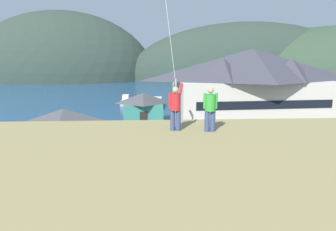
% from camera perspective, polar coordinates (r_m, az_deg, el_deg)
% --- Properties ---
extents(ground_plane, '(600.00, 600.00, 0.00)m').
position_cam_1_polar(ground_plane, '(21.96, 3.96, -14.07)').
color(ground_plane, '#66604C').
extents(parking_lot_pad, '(40.00, 20.00, 0.10)m').
position_cam_1_polar(parking_lot_pad, '(26.51, 2.64, -9.35)').
color(parking_lot_pad, slate).
rests_on(parking_lot_pad, ground).
extents(bay_water, '(360.00, 84.00, 0.03)m').
position_cam_1_polar(bay_water, '(80.27, -1.24, 4.62)').
color(bay_water, navy).
rests_on(bay_water, ground).
extents(far_hill_west_ridge, '(87.00, 59.82, 62.91)m').
position_cam_1_polar(far_hill_west_ridge, '(144.52, -20.31, 6.92)').
color(far_hill_west_ridge, '#2D3D33').
rests_on(far_hill_west_ridge, ground).
extents(far_hill_east_peak, '(114.36, 44.19, 51.98)m').
position_cam_1_polar(far_hill_east_peak, '(136.59, 16.21, 6.95)').
color(far_hill_east_peak, '#2D3D33').
rests_on(far_hill_east_peak, ground).
extents(harbor_lodge, '(24.27, 12.72, 10.95)m').
position_cam_1_polar(harbor_lodge, '(43.46, 16.68, 6.16)').
color(harbor_lodge, beige).
rests_on(harbor_lodge, ground).
extents(storage_shed_near_lot, '(7.69, 5.80, 4.66)m').
position_cam_1_polar(storage_shed_near_lot, '(29.84, -20.28, -2.93)').
color(storage_shed_near_lot, '#474C56').
rests_on(storage_shed_near_lot, ground).
extents(storage_shed_waterside, '(6.25, 5.00, 4.56)m').
position_cam_1_polar(storage_shed_waterside, '(41.98, -5.00, 1.64)').
color(storage_shed_waterside, '#338475').
rests_on(storage_shed_waterside, ground).
extents(wharf_dock, '(3.20, 15.70, 0.70)m').
position_cam_1_polar(wharf_dock, '(55.64, -5.59, 1.92)').
color(wharf_dock, '#70604C').
rests_on(wharf_dock, ground).
extents(moored_boat_wharfside, '(1.98, 5.83, 2.16)m').
position_cam_1_polar(moored_boat_wharfside, '(60.01, -8.53, 2.89)').
color(moored_boat_wharfside, '#A8A399').
rests_on(moored_boat_wharfside, ground).
extents(moored_boat_outer_mooring, '(2.78, 7.03, 2.16)m').
position_cam_1_polar(moored_boat_outer_mooring, '(55.73, -2.06, 2.37)').
color(moored_boat_outer_mooring, navy).
rests_on(moored_boat_outer_mooring, ground).
extents(parked_car_front_row_silver, '(4.27, 2.19, 1.82)m').
position_cam_1_polar(parked_car_front_row_silver, '(28.32, 3.23, -5.82)').
color(parked_car_front_row_silver, '#236633').
rests_on(parked_car_front_row_silver, parking_lot_pad).
extents(parked_car_corner_spot, '(4.30, 2.25, 1.82)m').
position_cam_1_polar(parked_car_corner_spot, '(23.28, 12.41, -9.95)').
color(parked_car_corner_spot, '#B28923').
rests_on(parked_car_corner_spot, parking_lot_pad).
extents(parked_car_lone_by_shed, '(4.28, 2.21, 1.82)m').
position_cam_1_polar(parked_car_lone_by_shed, '(20.86, 0.46, -12.24)').
color(parked_car_lone_by_shed, '#236633').
rests_on(parked_car_lone_by_shed, parking_lot_pad).
extents(parked_car_back_row_right, '(4.22, 2.09, 1.82)m').
position_cam_1_polar(parked_car_back_row_right, '(31.08, 26.37, -5.45)').
color(parked_car_back_row_right, '#B28923').
rests_on(parked_car_back_row_right, parking_lot_pad).
extents(parked_car_mid_row_center, '(4.29, 2.24, 1.82)m').
position_cam_1_polar(parked_car_mid_row_center, '(22.70, -11.73, -10.49)').
color(parked_car_mid_row_center, slate).
rests_on(parked_car_mid_row_center, parking_lot_pad).
extents(parking_light_pole, '(0.24, 0.78, 7.26)m').
position_cam_1_polar(parking_light_pole, '(30.76, 1.62, 1.71)').
color(parking_light_pole, '#ADADB2').
rests_on(parking_light_pole, parking_lot_pad).
extents(person_kite_flyer, '(0.60, 0.62, 1.86)m').
position_cam_1_polar(person_kite_flyer, '(10.97, 1.53, 1.77)').
color(person_kite_flyer, '#384770').
rests_on(person_kite_flyer, grassy_hill_foreground).
extents(person_companion, '(0.55, 0.40, 1.74)m').
position_cam_1_polar(person_companion, '(10.94, 8.59, 1.54)').
color(person_companion, '#384770').
rests_on(person_companion, grassy_hill_foreground).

